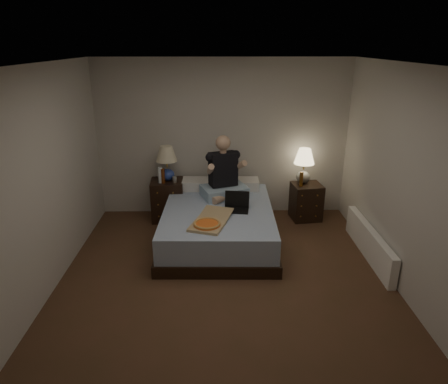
{
  "coord_description": "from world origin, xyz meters",
  "views": [
    {
      "loc": [
        -0.09,
        -4.02,
        2.7
      ],
      "look_at": [
        0.0,
        0.9,
        0.85
      ],
      "focal_mm": 32.0,
      "sensor_mm": 36.0,
      "label": 1
    }
  ],
  "objects_px": {
    "person": "(224,167)",
    "pizza_box": "(207,225)",
    "lamp_left": "(167,164)",
    "water_bottle": "(160,175)",
    "nightstand_left": "(168,200)",
    "soda_can": "(175,180)",
    "nightstand_right": "(306,202)",
    "laptop": "(236,203)",
    "lamp_right": "(304,166)",
    "beer_bottle_right": "(301,179)",
    "radiator": "(369,243)",
    "bed": "(218,224)",
    "beer_bottle_left": "(163,176)"
  },
  "relations": [
    {
      "from": "lamp_right",
      "to": "water_bottle",
      "type": "xyz_separation_m",
      "value": [
        -2.25,
        -0.16,
        -0.09
      ]
    },
    {
      "from": "lamp_left",
      "to": "laptop",
      "type": "xyz_separation_m",
      "value": [
        1.04,
        -0.88,
        -0.31
      ]
    },
    {
      "from": "beer_bottle_right",
      "to": "laptop",
      "type": "xyz_separation_m",
      "value": [
        -1.05,
        -0.77,
        -0.07
      ]
    },
    {
      "from": "person",
      "to": "soda_can",
      "type": "bearing_deg",
      "value": 143.86
    },
    {
      "from": "water_bottle",
      "to": "radiator",
      "type": "bearing_deg",
      "value": -22.21
    },
    {
      "from": "person",
      "to": "laptop",
      "type": "relative_size",
      "value": 2.74
    },
    {
      "from": "person",
      "to": "laptop",
      "type": "bearing_deg",
      "value": -93.82
    },
    {
      "from": "bed",
      "to": "radiator",
      "type": "xyz_separation_m",
      "value": [
        2.01,
        -0.51,
        -0.05
      ]
    },
    {
      "from": "nightstand_right",
      "to": "pizza_box",
      "type": "xyz_separation_m",
      "value": [
        -1.56,
        -1.37,
        0.25
      ]
    },
    {
      "from": "nightstand_left",
      "to": "lamp_left",
      "type": "xyz_separation_m",
      "value": [
        0.02,
        0.01,
        0.61
      ]
    },
    {
      "from": "nightstand_left",
      "to": "nightstand_right",
      "type": "bearing_deg",
      "value": -4.41
    },
    {
      "from": "lamp_left",
      "to": "water_bottle",
      "type": "xyz_separation_m",
      "value": [
        -0.1,
        -0.1,
        -0.15
      ]
    },
    {
      "from": "nightstand_right",
      "to": "water_bottle",
      "type": "relative_size",
      "value": 2.34
    },
    {
      "from": "lamp_left",
      "to": "water_bottle",
      "type": "relative_size",
      "value": 2.24
    },
    {
      "from": "nightstand_left",
      "to": "beer_bottle_left",
      "type": "bearing_deg",
      "value": -112.71
    },
    {
      "from": "nightstand_left",
      "to": "radiator",
      "type": "xyz_separation_m",
      "value": [
        2.82,
        -1.28,
        -0.13
      ]
    },
    {
      "from": "nightstand_right",
      "to": "radiator",
      "type": "relative_size",
      "value": 0.37
    },
    {
      "from": "nightstand_left",
      "to": "lamp_left",
      "type": "bearing_deg",
      "value": 18.82
    },
    {
      "from": "laptop",
      "to": "soda_can",
      "type": "bearing_deg",
      "value": 147.75
    },
    {
      "from": "bed",
      "to": "laptop",
      "type": "relative_size",
      "value": 5.97
    },
    {
      "from": "water_bottle",
      "to": "person",
      "type": "bearing_deg",
      "value": -12.91
    },
    {
      "from": "lamp_left",
      "to": "lamp_right",
      "type": "bearing_deg",
      "value": 1.52
    },
    {
      "from": "beer_bottle_left",
      "to": "person",
      "type": "height_order",
      "value": "person"
    },
    {
      "from": "beer_bottle_right",
      "to": "pizza_box",
      "type": "relative_size",
      "value": 0.3
    },
    {
      "from": "water_bottle",
      "to": "beer_bottle_left",
      "type": "relative_size",
      "value": 1.09
    },
    {
      "from": "lamp_left",
      "to": "person",
      "type": "relative_size",
      "value": 0.6
    },
    {
      "from": "lamp_right",
      "to": "water_bottle",
      "type": "distance_m",
      "value": 2.26
    },
    {
      "from": "pizza_box",
      "to": "soda_can",
      "type": "bearing_deg",
      "value": 130.04
    },
    {
      "from": "laptop",
      "to": "radiator",
      "type": "height_order",
      "value": "laptop"
    },
    {
      "from": "lamp_left",
      "to": "water_bottle",
      "type": "bearing_deg",
      "value": -133.06
    },
    {
      "from": "soda_can",
      "to": "laptop",
      "type": "bearing_deg",
      "value": -40.08
    },
    {
      "from": "person",
      "to": "laptop",
      "type": "xyz_separation_m",
      "value": [
        0.16,
        -0.55,
        -0.35
      ]
    },
    {
      "from": "nightstand_left",
      "to": "laptop",
      "type": "bearing_deg",
      "value": -43.03
    },
    {
      "from": "soda_can",
      "to": "beer_bottle_right",
      "type": "height_order",
      "value": "beer_bottle_right"
    },
    {
      "from": "bed",
      "to": "nightstand_left",
      "type": "bearing_deg",
      "value": 137.83
    },
    {
      "from": "bed",
      "to": "lamp_right",
      "type": "height_order",
      "value": "lamp_right"
    },
    {
      "from": "lamp_left",
      "to": "beer_bottle_right",
      "type": "relative_size",
      "value": 2.43
    },
    {
      "from": "person",
      "to": "pizza_box",
      "type": "relative_size",
      "value": 1.22
    },
    {
      "from": "beer_bottle_right",
      "to": "pizza_box",
      "type": "height_order",
      "value": "beer_bottle_right"
    },
    {
      "from": "nightstand_right",
      "to": "water_bottle",
      "type": "distance_m",
      "value": 2.36
    },
    {
      "from": "water_bottle",
      "to": "person",
      "type": "relative_size",
      "value": 0.27
    },
    {
      "from": "nightstand_right",
      "to": "laptop",
      "type": "xyz_separation_m",
      "value": [
        -1.17,
        -0.84,
        0.33
      ]
    },
    {
      "from": "person",
      "to": "nightstand_left",
      "type": "bearing_deg",
      "value": 140.85
    },
    {
      "from": "nightstand_left",
      "to": "radiator",
      "type": "bearing_deg",
      "value": -28.02
    },
    {
      "from": "bed",
      "to": "beer_bottle_left",
      "type": "distance_m",
      "value": 1.19
    },
    {
      "from": "lamp_right",
      "to": "nightstand_left",
      "type": "bearing_deg",
      "value": -178.3
    },
    {
      "from": "lamp_right",
      "to": "beer_bottle_right",
      "type": "distance_m",
      "value": 0.24
    },
    {
      "from": "lamp_right",
      "to": "soda_can",
      "type": "height_order",
      "value": "lamp_right"
    },
    {
      "from": "beer_bottle_right",
      "to": "person",
      "type": "height_order",
      "value": "person"
    },
    {
      "from": "water_bottle",
      "to": "laptop",
      "type": "bearing_deg",
      "value": -34.26
    }
  ]
}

